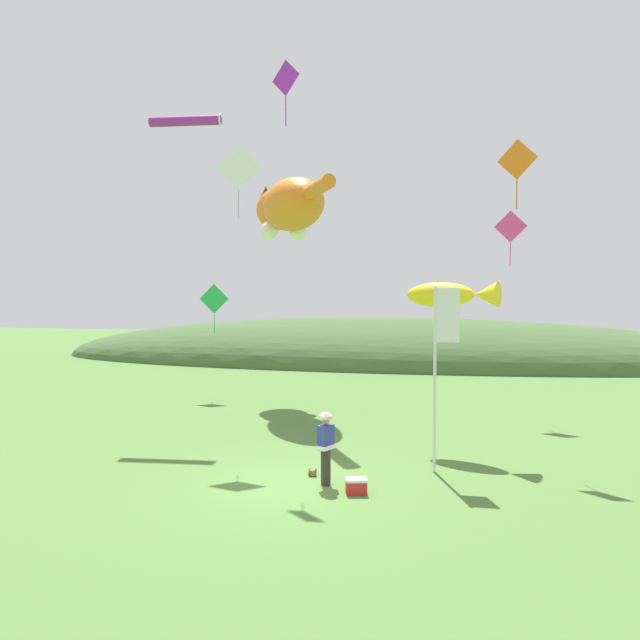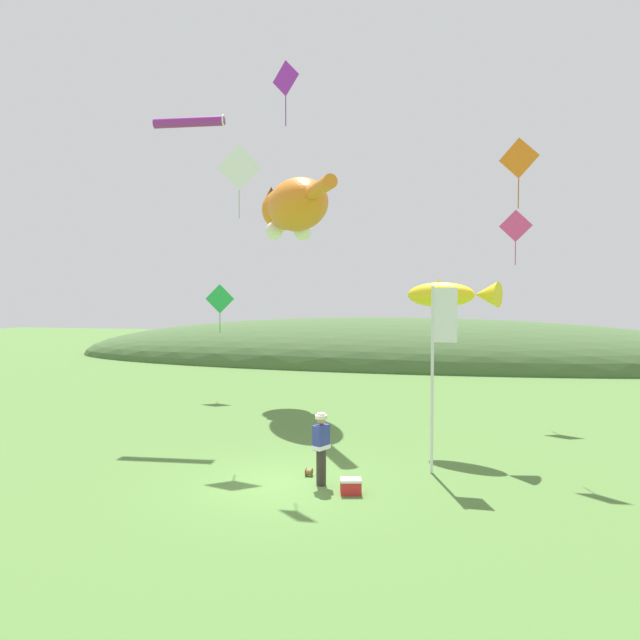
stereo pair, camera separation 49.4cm
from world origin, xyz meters
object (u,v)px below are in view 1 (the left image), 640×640
object	(u,v)px
kite_spool	(313,472)
kite_diamond_orange	(517,160)
festival_banner_pole	(441,351)
kite_diamond_white	(238,167)
kite_fish_windsock	(450,294)
kite_giant_cat	(289,207)
festival_attendant	(326,446)
kite_diamond_violet	(286,79)
kite_diamond_pink	(511,227)
kite_tube_streamer	(186,121)
picnic_cooler	(356,486)
kite_diamond_green	(214,299)

from	to	relation	value
kite_spool	kite_diamond_orange	world-z (taller)	kite_diamond_orange
festival_banner_pole	kite_spool	bearing A→B (deg)	-162.65
kite_diamond_white	kite_fish_windsock	bearing A→B (deg)	5.82
kite_giant_cat	kite_diamond_orange	xyz separation A→B (m)	(8.60, -5.39, 0.34)
festival_attendant	kite_diamond_violet	distance (m)	11.06
kite_spool	kite_fish_windsock	bearing A→B (deg)	47.84
festival_attendant	kite_spool	world-z (taller)	festival_attendant
kite_diamond_white	kite_diamond_pink	distance (m)	11.09
kite_tube_streamer	kite_diamond_violet	distance (m)	5.57
picnic_cooler	kite_diamond_white	xyz separation A→B (m)	(-4.38, 4.23, 8.52)
kite_diamond_orange	kite_diamond_green	world-z (taller)	kite_diamond_orange
picnic_cooler	kite_diamond_pink	bearing A→B (deg)	66.43
festival_banner_pole	kite_tube_streamer	xyz separation A→B (m)	(-9.34, 4.98, 7.97)
festival_attendant	kite_diamond_violet	bearing A→B (deg)	118.74
festival_banner_pole	kite_diamond_violet	distance (m)	9.51
kite_diamond_white	kite_diamond_violet	bearing A→B (deg)	-7.94
kite_tube_streamer	kite_diamond_white	xyz separation A→B (m)	(3.05, -2.81, -2.46)
kite_fish_windsock	kite_diamond_violet	bearing A→B (deg)	-169.75
festival_attendant	kite_giant_cat	xyz separation A→B (m)	(-3.61, 10.29, 7.48)
festival_banner_pole	kite_fish_windsock	size ratio (longest dim) A/B	1.64
festival_attendant	kite_fish_windsock	size ratio (longest dim) A/B	0.60
festival_attendant	kite_diamond_white	xyz separation A→B (m)	(-3.56, 3.77, 7.75)
kite_diamond_orange	kite_diamond_white	size ratio (longest dim) A/B	0.91
kite_diamond_orange	kite_diamond_pink	size ratio (longest dim) A/B	0.99
kite_spool	kite_diamond_green	xyz separation A→B (m)	(-6.99, 10.61, 4.39)
festival_banner_pole	kite_diamond_green	world-z (taller)	kite_diamond_green
festival_attendant	kite_diamond_green	bearing A→B (deg)	123.60
kite_diamond_orange	festival_banner_pole	bearing A→B (deg)	-124.40
kite_spool	kite_diamond_pink	xyz separation A→B (m)	(5.90, 9.51, 7.25)
festival_banner_pole	festival_attendant	bearing A→B (deg)	-149.56
festival_attendant	kite_diamond_green	distance (m)	13.93
kite_tube_streamer	kite_diamond_pink	distance (m)	13.12
kite_spool	kite_tube_streamer	bearing A→B (deg)	135.80
kite_fish_windsock	kite_diamond_violet	size ratio (longest dim) A/B	1.50
kite_diamond_green	kite_diamond_white	xyz separation A→B (m)	(3.89, -7.45, 4.21)
festival_attendant	kite_diamond_violet	xyz separation A→B (m)	(-1.94, 3.54, 10.29)
festival_banner_pole	kite_giant_cat	size ratio (longest dim) A/B	0.65
kite_fish_windsock	kite_diamond_white	distance (m)	7.73
kite_diamond_white	kite_diamond_pink	bearing A→B (deg)	35.22
kite_fish_windsock	kite_diamond_pink	size ratio (longest dim) A/B	1.38
kite_diamond_violet	kite_diamond_green	bearing A→B (deg)	125.67
kite_spool	kite_fish_windsock	world-z (taller)	kite_fish_windsock
festival_banner_pole	kite_diamond_pink	bearing A→B (deg)	72.39
kite_tube_streamer	kite_diamond_violet	world-z (taller)	kite_diamond_violet
kite_tube_streamer	picnic_cooler	bearing A→B (deg)	-43.49
kite_giant_cat	kite_diamond_green	world-z (taller)	kite_giant_cat
kite_tube_streamer	kite_diamond_green	size ratio (longest dim) A/B	1.23
picnic_cooler	kite_diamond_green	world-z (taller)	kite_diamond_green
kite_diamond_violet	kite_diamond_pink	bearing A→B (deg)	41.71
kite_fish_windsock	kite_spool	bearing A→B (deg)	-132.16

